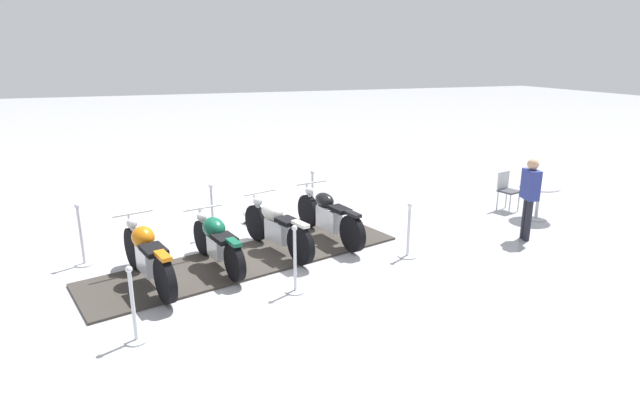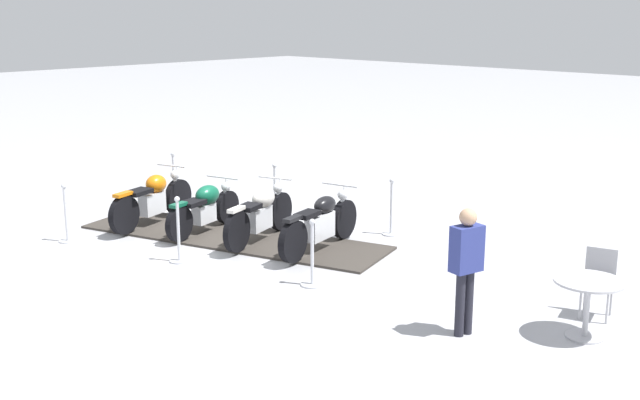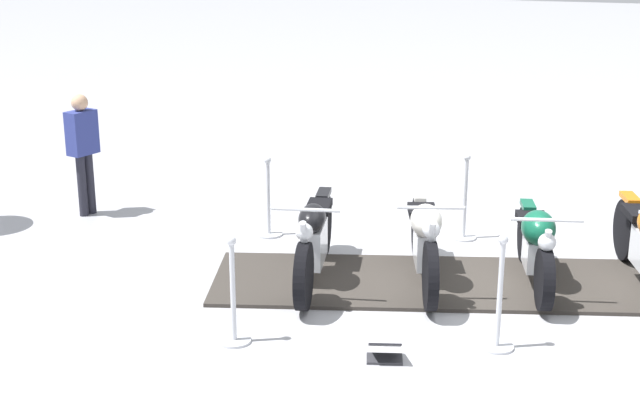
% 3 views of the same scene
% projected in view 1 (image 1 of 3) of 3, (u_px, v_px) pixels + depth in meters
% --- Properties ---
extents(ground_plane, '(80.00, 80.00, 0.00)m').
position_uv_depth(ground_plane, '(249.00, 260.00, 9.16)').
color(ground_plane, '#B2B2B7').
extents(display_platform, '(3.07, 5.96, 0.04)m').
position_uv_depth(display_platform, '(249.00, 259.00, 9.16)').
color(display_platform, '#38332D').
rests_on(display_platform, ground_plane).
extents(motorcycle_black, '(2.30, 0.78, 1.02)m').
position_uv_depth(motorcycle_black, '(328.00, 215.00, 10.05)').
color(motorcycle_black, black).
rests_on(motorcycle_black, display_platform).
extents(motorcycle_cream, '(2.15, 0.89, 1.03)m').
position_uv_depth(motorcycle_cream, '(276.00, 225.00, 9.38)').
color(motorcycle_cream, black).
rests_on(motorcycle_cream, display_platform).
extents(motorcycle_forest, '(2.00, 0.80, 0.93)m').
position_uv_depth(motorcycle_forest, '(216.00, 240.00, 8.72)').
color(motorcycle_forest, black).
rests_on(motorcycle_forest, display_platform).
extents(motorcycle_copper, '(2.23, 0.87, 1.03)m').
position_uv_depth(motorcycle_copper, '(147.00, 255.00, 8.04)').
color(motorcycle_copper, black).
rests_on(motorcycle_copper, display_platform).
extents(stanchion_left_mid, '(0.33, 0.33, 1.09)m').
position_uv_depth(stanchion_left_mid, '(295.00, 270.00, 7.87)').
color(stanchion_left_mid, silver).
rests_on(stanchion_left_mid, ground_plane).
extents(stanchion_left_front, '(0.35, 0.35, 1.03)m').
position_uv_depth(stanchion_left_front, '(408.00, 241.00, 9.26)').
color(stanchion_left_front, silver).
rests_on(stanchion_left_front, ground_plane).
extents(stanchion_left_rear, '(0.30, 0.30, 1.05)m').
position_uv_depth(stanchion_left_rear, '(134.00, 316.00, 6.50)').
color(stanchion_left_rear, silver).
rests_on(stanchion_left_rear, ground_plane).
extents(stanchion_right_mid, '(0.32, 0.32, 1.11)m').
position_uv_depth(stanchion_right_mid, '(213.00, 219.00, 10.25)').
color(stanchion_right_mid, silver).
rests_on(stanchion_right_mid, ground_plane).
extents(stanchion_right_rear, '(0.32, 0.32, 1.12)m').
position_uv_depth(stanchion_right_rear, '(82.00, 245.00, 8.88)').
color(stanchion_right_rear, silver).
rests_on(stanchion_right_rear, ground_plane).
extents(stanchion_right_front, '(0.32, 0.32, 1.05)m').
position_uv_depth(stanchion_right_front, '(312.00, 201.00, 11.63)').
color(stanchion_right_front, silver).
rests_on(stanchion_right_front, ground_plane).
extents(info_placard, '(0.34, 0.37, 0.23)m').
position_uv_depth(info_placard, '(252.00, 220.00, 11.16)').
color(info_placard, '#333338').
rests_on(info_placard, ground_plane).
extents(cafe_table, '(0.86, 0.86, 0.76)m').
position_uv_depth(cafe_table, '(539.00, 194.00, 11.29)').
color(cafe_table, '#B7B7BC').
rests_on(cafe_table, ground_plane).
extents(cafe_chair_near_table, '(0.49, 0.49, 0.92)m').
position_uv_depth(cafe_chair_near_table, '(507.00, 188.00, 11.95)').
color(cafe_chair_near_table, '#B7B7BC').
rests_on(cafe_chair_near_table, ground_plane).
extents(bystander_person, '(0.44, 0.31, 1.65)m').
position_uv_depth(bystander_person, '(530.00, 192.00, 9.93)').
color(bystander_person, '#23232D').
rests_on(bystander_person, ground_plane).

